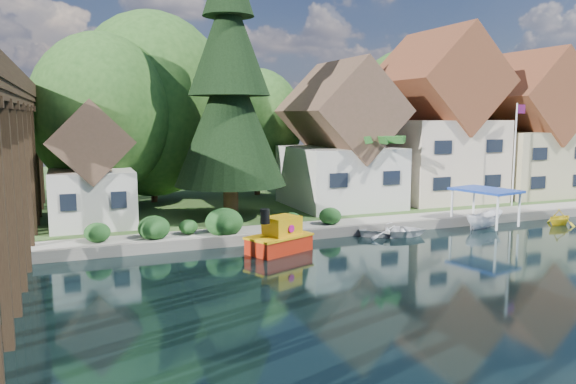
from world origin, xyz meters
name	(u,v)px	position (x,y,z in m)	size (l,w,h in m)	color
ground	(359,276)	(0.00, 0.00, 0.00)	(140.00, 140.00, 0.00)	black
bank	(199,186)	(0.00, 34.00, 0.25)	(140.00, 52.00, 0.50)	#2D4F1F
seawall	(354,230)	(4.00, 8.00, 0.31)	(60.00, 0.40, 0.62)	slate
promenade	(372,221)	(6.00, 9.30, 0.53)	(50.00, 2.60, 0.06)	gray
house_left	(340,145)	(7.00, 16.00, 5.14)	(7.64, 8.64, 11.02)	beige
house_center	(436,127)	(16.00, 16.50, 6.42)	(8.65, 9.18, 13.89)	beige
house_right	(525,134)	(25.00, 16.00, 5.78)	(8.15, 8.64, 12.45)	tan
shed	(91,173)	(-11.00, 14.50, 3.83)	(5.09, 5.40, 7.85)	beige
bg_trees	(244,117)	(1.00, 21.25, 7.29)	(49.90, 13.30, 10.57)	#382314
shrubs	(213,222)	(-4.60, 9.26, 1.23)	(15.76, 2.47, 1.70)	#194519
conifer	(229,86)	(-2.18, 14.01, 9.31)	(7.44, 7.44, 18.31)	#382314
palm_tree	(376,142)	(7.94, 12.30, 5.55)	(5.24, 5.24, 5.78)	#382314
flagpole	(516,143)	(19.46, 11.12, 5.28)	(1.18, 0.43, 7.80)	white
tugboat	(280,238)	(-1.77, 5.71, 0.77)	(4.01, 3.17, 2.56)	#B4200C
boat_white_a	(392,229)	(6.15, 7.03, 0.43)	(2.97, 4.16, 0.86)	silver
boat_canopy	(485,211)	(13.12, 6.91, 1.12)	(3.59, 4.54, 2.60)	white
boat_yellow	(560,216)	(18.61, 5.86, 0.62)	(2.04, 2.36, 1.24)	gold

